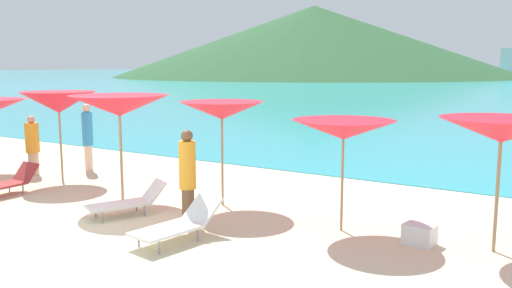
{
  "coord_description": "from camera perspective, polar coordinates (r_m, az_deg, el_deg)",
  "views": [
    {
      "loc": [
        7.55,
        -6.07,
        2.97
      ],
      "look_at": [
        1.18,
        3.99,
        1.2
      ],
      "focal_mm": 37.11,
      "sensor_mm": 36.0,
      "label": 1
    }
  ],
  "objects": [
    {
      "name": "umbrella_2",
      "position": [
        11.85,
        -14.52,
        4.01
      ],
      "size": [
        2.24,
        2.24,
        2.34
      ],
      "color": "#9E7F59",
      "rests_on": "ground_plane"
    },
    {
      "name": "cooler_box",
      "position": [
        9.37,
        17.19,
        -9.31
      ],
      "size": [
        0.55,
        0.43,
        0.34
      ],
      "primitive_type": "cube",
      "rotation": [
        0.0,
        0.0,
        -0.14
      ],
      "color": "white",
      "rests_on": "ground_plane"
    },
    {
      "name": "umbrella_3",
      "position": [
        11.13,
        -3.7,
        3.61
      ],
      "size": [
        1.95,
        1.95,
        2.23
      ],
      "color": "#9E7F59",
      "rests_on": "ground_plane"
    },
    {
      "name": "headland_hill",
      "position": [
        147.15,
        6.23,
        10.94
      ],
      "size": [
        107.13,
        107.13,
        19.02
      ],
      "primitive_type": "cone",
      "color": "#2D5B33",
      "rests_on": "ground_plane"
    },
    {
      "name": "lounge_chair_0",
      "position": [
        13.54,
        -25.24,
        -3.7
      ],
      "size": [
        0.63,
        1.46,
        0.67
      ],
      "rotation": [
        0.0,
        0.0,
        0.02
      ],
      "color": "#A53333",
      "rests_on": "ground_plane"
    },
    {
      "name": "beachgoer_3",
      "position": [
        9.95,
        -7.39,
        -3.25
      ],
      "size": [
        0.31,
        0.31,
        1.8
      ],
      "rotation": [
        0.0,
        0.0,
        5.21
      ],
      "color": "brown",
      "rests_on": "ground_plane"
    },
    {
      "name": "lounge_chair_3",
      "position": [
        9.21,
        -8.36,
        -8.44
      ],
      "size": [
        0.87,
        1.73,
        0.65
      ],
      "rotation": [
        0.0,
        0.0,
        -0.16
      ],
      "color": "white",
      "rests_on": "ground_plane"
    },
    {
      "name": "umbrella_4",
      "position": [
        9.48,
        9.41,
        1.51
      ],
      "size": [
        1.84,
        1.84,
        2.02
      ],
      "color": "#9E7F59",
      "rests_on": "ground_plane"
    },
    {
      "name": "lounge_chair_2",
      "position": [
        10.89,
        -13.6,
        -5.99
      ],
      "size": [
        1.13,
        1.63,
        0.65
      ],
      "rotation": [
        0.0,
        0.0,
        -0.44
      ],
      "color": "white",
      "rests_on": "ground_plane"
    },
    {
      "name": "umbrella_1",
      "position": [
        14.42,
        -20.51,
        4.23
      ],
      "size": [
        2.01,
        2.01,
        2.32
      ],
      "color": "#9E7F59",
      "rests_on": "ground_plane"
    },
    {
      "name": "ground_plane",
      "position": [
        18.02,
        7.08,
        -1.58
      ],
      "size": [
        50.0,
        100.0,
        0.3
      ],
      "primitive_type": "cube",
      "color": "beige"
    },
    {
      "name": "beachgoer_2",
      "position": [
        15.63,
        -22.95,
        -0.02
      ],
      "size": [
        0.36,
        0.36,
        1.63
      ],
      "rotation": [
        0.0,
        0.0,
        3.59
      ],
      "color": "#DBAA84",
      "rests_on": "ground_plane"
    },
    {
      "name": "beachgoer_0",
      "position": [
        15.67,
        -17.7,
        0.97
      ],
      "size": [
        0.29,
        0.29,
        1.9
      ],
      "rotation": [
        0.0,
        0.0,
        6.05
      ],
      "color": "beige",
      "rests_on": "ground_plane"
    },
    {
      "name": "umbrella_5",
      "position": [
        9.08,
        24.94,
        1.31
      ],
      "size": [
        2.05,
        2.05,
        2.16
      ],
      "color": "#9E7F59",
      "rests_on": "ground_plane"
    }
  ]
}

